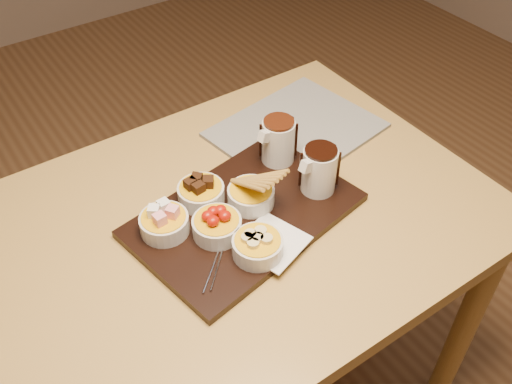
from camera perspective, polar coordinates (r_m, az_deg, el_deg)
dining_table at (r=1.27m, az=-4.10°, el=-6.45°), size 1.20×0.80×0.75m
serving_board at (r=1.20m, az=-1.18°, el=-2.32°), size 0.51×0.38×0.02m
napkin at (r=1.14m, az=1.59°, el=-5.02°), size 0.15×0.15×0.00m
bowl_marshmallows at (r=1.16m, az=-9.14°, el=-3.18°), size 0.10×0.10×0.04m
bowl_cake at (r=1.21m, az=-5.51°, el=-0.18°), size 0.10×0.10×0.04m
bowl_strawberries at (r=1.14m, az=-3.92°, el=-3.48°), size 0.10×0.10×0.04m
bowl_biscotti at (r=1.20m, az=-0.50°, el=-0.43°), size 0.10×0.10×0.04m
bowl_bananas at (r=1.11m, az=0.16°, el=-5.51°), size 0.10×0.10×0.04m
pitcher_dark_chocolate at (r=1.22m, az=6.33°, el=2.15°), size 0.09×0.09×0.10m
pitcher_milk_chocolate at (r=1.29m, az=2.24°, el=5.06°), size 0.09×0.09×0.10m
fondue_skewers at (r=1.14m, az=-3.41°, el=-4.93°), size 0.20×0.21×0.01m
newspaper at (r=1.44m, az=4.02°, el=6.20°), size 0.42×0.36×0.01m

